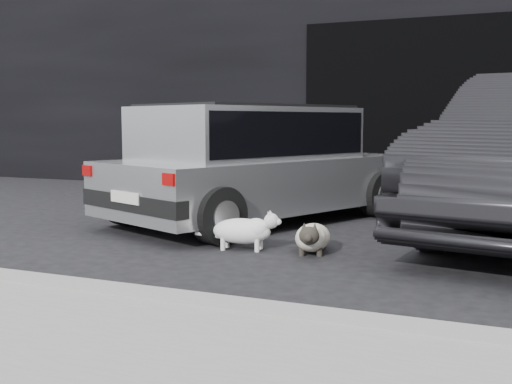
% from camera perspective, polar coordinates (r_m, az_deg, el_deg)
% --- Properties ---
extents(ground, '(80.00, 80.00, 0.00)m').
position_cam_1_polar(ground, '(6.24, 1.26, -3.91)').
color(ground, black).
rests_on(ground, ground).
extents(building_facade, '(34.00, 4.00, 5.00)m').
position_cam_1_polar(building_facade, '(11.84, 17.34, 12.79)').
color(building_facade, black).
rests_on(building_facade, ground).
extents(garage_opening, '(4.00, 0.10, 2.60)m').
position_cam_1_polar(garage_opening, '(9.77, 15.82, 7.21)').
color(garage_opening, black).
rests_on(garage_opening, ground).
extents(curb, '(18.00, 0.25, 0.12)m').
position_cam_1_polar(curb, '(3.51, 0.32, -11.01)').
color(curb, gray).
rests_on(curb, ground).
extents(silver_hatchback, '(2.77, 3.80, 1.28)m').
position_cam_1_polar(silver_hatchback, '(7.02, -0.20, 2.99)').
color(silver_hatchback, '#AAACAF').
rests_on(silver_hatchback, ground).
extents(cat_siamese, '(0.41, 0.85, 0.30)m').
position_cam_1_polar(cat_siamese, '(5.42, 5.01, -4.02)').
color(cat_siamese, beige).
rests_on(cat_siamese, ground).
extents(cat_white, '(0.75, 0.34, 0.36)m').
position_cam_1_polar(cat_white, '(5.53, -0.92, -3.40)').
color(cat_white, white).
rests_on(cat_white, ground).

